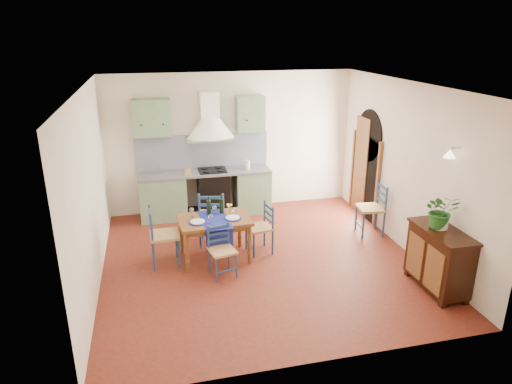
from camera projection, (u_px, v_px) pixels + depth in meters
floor at (261, 260)px, 7.46m from camera, size 5.00×5.00×0.00m
back_wall at (211, 163)px, 9.11m from camera, size 5.00×0.96×2.80m
right_wall at (398, 167)px, 7.81m from camera, size 0.26×5.00×2.80m
left_wall at (90, 192)px, 6.45m from camera, size 0.04×5.00×2.80m
ceiling at (261, 86)px, 6.52m from camera, size 5.00×5.00×0.01m
dining_table at (215, 223)px, 7.31m from camera, size 1.17×0.89×1.03m
chair_near at (222, 250)px, 6.89m from camera, size 0.44×0.44×0.80m
chair_far at (212, 217)px, 7.86m from camera, size 0.55×0.55×1.00m
chair_left at (162, 236)px, 7.18m from camera, size 0.46×0.46×0.97m
chair_right at (261, 228)px, 7.63m from camera, size 0.45×0.45×0.85m
chair_spare at (373, 208)px, 8.29m from camera, size 0.49×0.49×0.96m
sideboard at (439, 257)px, 6.48m from camera, size 0.50×1.05×0.94m
potted_plant at (441, 211)px, 6.33m from camera, size 0.56×0.52×0.51m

